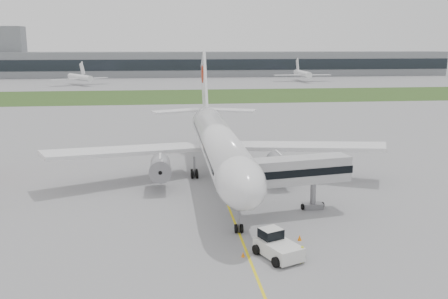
{
  "coord_description": "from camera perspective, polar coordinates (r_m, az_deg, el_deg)",
  "views": [
    {
      "loc": [
        -7.26,
        -62.71,
        19.08
      ],
      "look_at": [
        0.5,
        2.0,
        5.1
      ],
      "focal_mm": 40.0,
      "sensor_mm": 36.0,
      "label": 1
    }
  ],
  "objects": [
    {
      "name": "ground",
      "position": [
        65.95,
        -0.23,
        -4.71
      ],
      "size": [
        600.0,
        600.0,
        0.0
      ],
      "primitive_type": "plane",
      "color": "gray",
      "rests_on": "ground"
    },
    {
      "name": "apron_markings",
      "position": [
        61.21,
        0.31,
        -6.05
      ],
      "size": [
        70.0,
        70.0,
        0.04
      ],
      "primitive_type": null,
      "color": "yellow",
      "rests_on": "ground"
    },
    {
      "name": "grass_strip",
      "position": [
        183.85,
        -4.57,
        6.11
      ],
      "size": [
        600.0,
        50.0,
        0.02
      ],
      "primitive_type": "cube",
      "color": "#334E1D",
      "rests_on": "ground"
    },
    {
      "name": "terminal_building",
      "position": [
        292.92,
        -5.5,
        9.69
      ],
      "size": [
        320.0,
        22.3,
        14.0
      ],
      "color": "gray",
      "rests_on": "ground"
    },
    {
      "name": "control_tower",
      "position": [
        306.7,
        -22.69,
        7.62
      ],
      "size": [
        12.0,
        12.0,
        56.0
      ],
      "primitive_type": null,
      "color": "gray",
      "rests_on": "ground"
    },
    {
      "name": "airliner",
      "position": [
        69.28,
        -0.7,
        0.94
      ],
      "size": [
        48.13,
        53.95,
        17.88
      ],
      "color": "white",
      "rests_on": "ground"
    },
    {
      "name": "pushback_tug",
      "position": [
        46.41,
        6.01,
        -10.78
      ],
      "size": [
        4.44,
        5.24,
        2.36
      ],
      "rotation": [
        0.0,
        0.0,
        0.4
      ],
      "color": "silver",
      "rests_on": "ground"
    },
    {
      "name": "jet_bridge",
      "position": [
        56.45,
        7.16,
        -2.57
      ],
      "size": [
        14.09,
        6.29,
        6.58
      ],
      "rotation": [
        0.0,
        0.0,
        0.18
      ],
      "color": "#B5B5B8",
      "rests_on": "ground"
    },
    {
      "name": "safety_cone_left",
      "position": [
        46.34,
        2.19,
        -11.89
      ],
      "size": [
        0.35,
        0.35,
        0.49
      ],
      "primitive_type": "cone",
      "color": "orange",
      "rests_on": "ground"
    },
    {
      "name": "safety_cone_right",
      "position": [
        50.41,
        8.64,
        -9.92
      ],
      "size": [
        0.42,
        0.42,
        0.58
      ],
      "primitive_type": "cone",
      "color": "orange",
      "rests_on": "ground"
    },
    {
      "name": "ground_crew_near",
      "position": [
        45.47,
        8.87,
        -11.76
      ],
      "size": [
        0.69,
        0.61,
        1.59
      ],
      "primitive_type": "imported",
      "rotation": [
        0.0,
        0.0,
        3.64
      ],
      "color": "#D1E426",
      "rests_on": "ground"
    },
    {
      "name": "distant_aircraft_left",
      "position": [
        240.63,
        -16.09,
        7.09
      ],
      "size": [
        34.5,
        33.45,
        10.05
      ],
      "primitive_type": null,
      "rotation": [
        0.0,
        0.0,
        0.54
      ],
      "color": "white",
      "rests_on": "ground"
    },
    {
      "name": "distant_aircraft_right",
      "position": [
        257.11,
        8.93,
        7.71
      ],
      "size": [
        29.19,
        25.86,
        11.0
      ],
      "primitive_type": null,
      "rotation": [
        0.0,
        0.0,
        -0.02
      ],
      "color": "white",
      "rests_on": "ground"
    }
  ]
}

